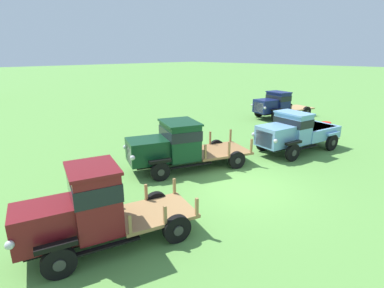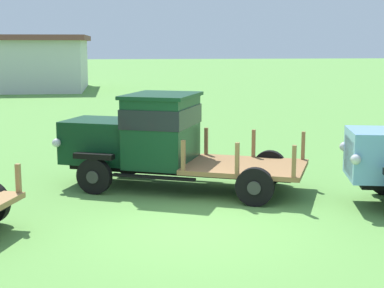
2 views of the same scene
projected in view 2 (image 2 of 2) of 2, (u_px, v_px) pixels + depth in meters
ground_plane at (195, 229)px, 10.44m from camera, size 240.00×240.00×0.00m
vintage_truck_midrow_center at (153, 138)px, 13.35m from camera, size 5.81×3.84×2.14m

